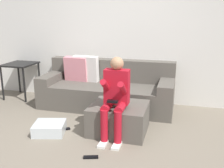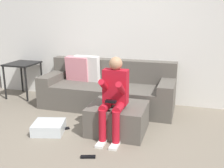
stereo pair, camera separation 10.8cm
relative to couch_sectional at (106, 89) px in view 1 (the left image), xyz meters
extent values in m
plane|color=slate|center=(0.22, -1.53, -0.32)|extent=(7.43, 7.43, 0.00)
cube|color=silver|center=(0.22, 0.44, 0.89)|extent=(5.72, 0.10, 2.42)
cube|color=#59544C|center=(0.02, -0.07, -0.11)|extent=(2.35, 0.92, 0.42)
cube|color=#59544C|center=(0.02, 0.27, 0.30)|extent=(2.35, 0.24, 0.40)
cube|color=#59544C|center=(-1.03, -0.07, 0.17)|extent=(0.25, 0.92, 0.14)
cube|color=#59544C|center=(1.07, -0.07, 0.17)|extent=(0.25, 0.92, 0.14)
cube|color=pink|center=(-0.60, 0.07, 0.33)|extent=(0.46, 0.21, 0.46)
cube|color=white|center=(-0.42, 0.08, 0.34)|extent=(0.48, 0.20, 0.48)
cube|color=#59544C|center=(0.48, -1.00, -0.12)|extent=(0.79, 0.69, 0.40)
cube|color=red|center=(0.47, -1.08, 0.37)|extent=(0.33, 0.16, 0.47)
sphere|color=tan|center=(0.47, -1.08, 0.69)|extent=(0.18, 0.18, 0.18)
cylinder|color=red|center=(0.38, -1.23, 0.14)|extent=(0.11, 0.30, 0.11)
cylinder|color=red|center=(0.38, -1.38, -0.07)|extent=(0.10, 0.10, 0.43)
cube|color=white|center=(0.38, -1.44, -0.30)|extent=(0.10, 0.22, 0.03)
cylinder|color=red|center=(0.35, -1.20, 0.40)|extent=(0.08, 0.32, 0.26)
cylinder|color=red|center=(0.56, -1.23, 0.14)|extent=(0.11, 0.30, 0.11)
cylinder|color=red|center=(0.56, -1.38, -0.07)|extent=(0.10, 0.10, 0.43)
cube|color=white|center=(0.56, -1.44, -0.30)|extent=(0.10, 0.22, 0.03)
cylinder|color=red|center=(0.58, -1.22, 0.38)|extent=(0.08, 0.36, 0.29)
cube|color=black|center=(0.47, -1.31, 0.24)|extent=(0.14, 0.06, 0.03)
cube|color=silver|center=(-0.45, -1.32, -0.24)|extent=(0.50, 0.47, 0.15)
cube|color=black|center=(-1.79, 0.05, 0.36)|extent=(0.55, 0.60, 0.03)
cylinder|color=black|center=(-2.04, -0.22, 0.01)|extent=(0.04, 0.04, 0.66)
cylinder|color=black|center=(-1.55, -0.22, 0.01)|extent=(0.04, 0.04, 0.66)
cylinder|color=black|center=(-2.04, 0.32, 0.01)|extent=(0.04, 0.04, 0.66)
cylinder|color=black|center=(-1.55, 0.32, 0.01)|extent=(0.04, 0.04, 0.66)
cube|color=black|center=(0.33, -1.78, -0.31)|extent=(0.18, 0.10, 0.02)
cube|color=black|center=(-0.30, -1.17, -0.31)|extent=(0.17, 0.15, 0.02)
camera|label=1|loc=(1.28, -4.34, 1.32)|focal=41.60mm
camera|label=2|loc=(1.38, -4.31, 1.32)|focal=41.60mm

